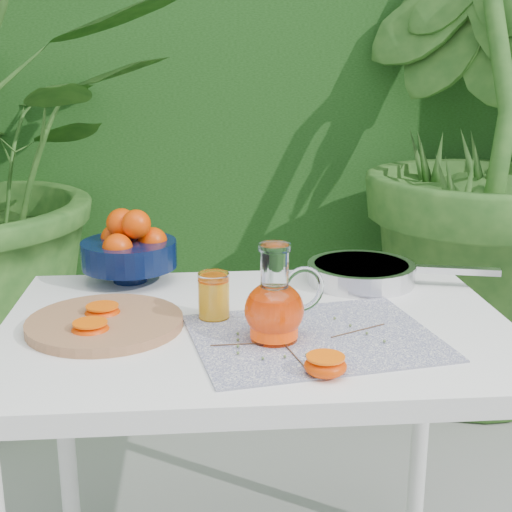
{
  "coord_description": "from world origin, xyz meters",
  "views": [
    {
      "loc": [
        -0.01,
        -1.37,
        1.25
      ],
      "look_at": [
        0.1,
        -0.04,
        0.88
      ],
      "focal_mm": 50.0,
      "sensor_mm": 36.0,
      "label": 1
    }
  ],
  "objects": [
    {
      "name": "potted_plant_right",
      "position": [
        1.0,
        1.2,
        0.97
      ],
      "size": [
        2.34,
        2.34,
        1.95
      ],
      "primitive_type": "imported",
      "rotation": [
        0.0,
        0.0,
        1.8
      ],
      "color": "#25521C",
      "rests_on": "ground"
    },
    {
      "name": "hedge_backdrop",
      "position": [
        0.06,
        2.06,
        1.19
      ],
      "size": [
        8.0,
        1.65,
        2.5
      ],
      "color": "#193F12",
      "rests_on": "ground"
    },
    {
      "name": "juice_pitcher",
      "position": [
        0.13,
        -0.16,
        0.82
      ],
      "size": [
        0.17,
        0.14,
        0.18
      ],
      "color": "white",
      "rests_on": "white_table"
    },
    {
      "name": "white_table",
      "position": [
        0.1,
        -0.06,
        0.67
      ],
      "size": [
        1.0,
        0.7,
        0.75
      ],
      "color": "white",
      "rests_on": "ground"
    },
    {
      "name": "saute_pan",
      "position": [
        0.37,
        0.18,
        0.78
      ],
      "size": [
        0.45,
        0.3,
        0.05
      ],
      "color": "silver",
      "rests_on": "white_table"
    },
    {
      "name": "fruit_bowl",
      "position": [
        -0.17,
        0.23,
        0.83
      ],
      "size": [
        0.29,
        0.29,
        0.17
      ],
      "color": "black",
      "rests_on": "white_table"
    },
    {
      "name": "orange_halves",
      "position": [
        -0.08,
        -0.15,
        0.77
      ],
      "size": [
        0.49,
        0.37,
        0.03
      ],
      "color": "#E54502",
      "rests_on": "white_table"
    },
    {
      "name": "juice_tumbler",
      "position": [
        0.02,
        -0.04,
        0.8
      ],
      "size": [
        0.08,
        0.08,
        0.09
      ],
      "color": "white",
      "rests_on": "white_table"
    },
    {
      "name": "cutting_board",
      "position": [
        -0.19,
        -0.07,
        0.76
      ],
      "size": [
        0.39,
        0.39,
        0.02
      ],
      "primitive_type": "cylinder",
      "rotation": [
        0.0,
        0.0,
        0.37
      ],
      "color": "#AC764D",
      "rests_on": "white_table"
    },
    {
      "name": "placemat",
      "position": [
        0.2,
        -0.15,
        0.75
      ],
      "size": [
        0.5,
        0.42,
        0.0
      ],
      "primitive_type": "cube",
      "rotation": [
        0.0,
        0.0,
        0.17
      ],
      "color": "#0E114F",
      "rests_on": "white_table"
    },
    {
      "name": "thyme_sprigs",
      "position": [
        0.17,
        -0.19,
        0.76
      ],
      "size": [
        0.34,
        0.23,
        0.01
      ],
      "color": "#513625",
      "rests_on": "white_table"
    }
  ]
}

